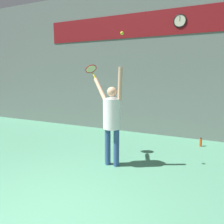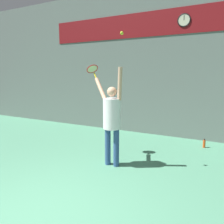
{
  "view_description": "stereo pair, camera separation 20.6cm",
  "coord_description": "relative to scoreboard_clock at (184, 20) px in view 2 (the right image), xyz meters",
  "views": [
    {
      "loc": [
        2.01,
        -1.88,
        2.07
      ],
      "look_at": [
        0.0,
        2.46,
        1.25
      ],
      "focal_mm": 35.0,
      "sensor_mm": 36.0,
      "label": 1
    },
    {
      "loc": [
        2.19,
        -1.79,
        2.07
      ],
      "look_at": [
        0.0,
        2.46,
        1.25
      ],
      "focal_mm": 35.0,
      "sensor_mm": 36.0,
      "label": 2
    }
  ],
  "objects": [
    {
      "name": "back_wall",
      "position": [
        -0.93,
        0.08,
        -1.21
      ],
      "size": [
        18.0,
        0.1,
        5.0
      ],
      "color": "slate",
      "rests_on": "ground_plane"
    },
    {
      "name": "sponsor_banner",
      "position": [
        -0.93,
        0.02,
        -0.0
      ],
      "size": [
        7.94,
        0.02,
        0.79
      ],
      "color": "maroon"
    },
    {
      "name": "scoreboard_clock",
      "position": [
        0.0,
        0.0,
        0.0
      ],
      "size": [
        0.4,
        0.04,
        0.4
      ],
      "color": "beige"
    },
    {
      "name": "tennis_player",
      "position": [
        -0.93,
        -2.99,
        -2.57
      ],
      "size": [
        0.93,
        0.6,
        2.23
      ],
      "color": "#2D4C7F",
      "rests_on": "ground_plane"
    },
    {
      "name": "tennis_racket",
      "position": [
        -1.71,
        -2.54,
        -1.51
      ],
      "size": [
        0.38,
        0.38,
        0.36
      ],
      "color": "yellow"
    },
    {
      "name": "tennis_ball",
      "position": [
        -0.69,
        -3.02,
        -0.81
      ],
      "size": [
        0.07,
        0.07,
        0.07
      ],
      "color": "#CCDB2D"
    },
    {
      "name": "water_bottle",
      "position": [
        0.86,
        -0.68,
        -3.6
      ],
      "size": [
        0.07,
        0.07,
        0.26
      ],
      "color": "#D84C19",
      "rests_on": "ground_plane"
    }
  ]
}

